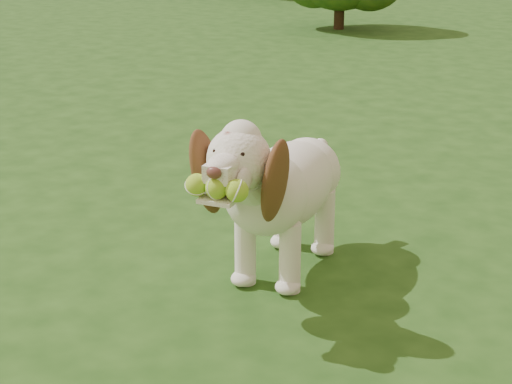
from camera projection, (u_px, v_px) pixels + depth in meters
The scene contains 2 objects.
ground at pixel (294, 260), 3.86m from camera, with size 80.00×80.00×0.00m, color #1D4012.
dog at pixel (279, 184), 3.57m from camera, with size 0.58×1.20×0.79m.
Camera 1 is at (1.94, -2.97, 1.57)m, focal length 60.00 mm.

